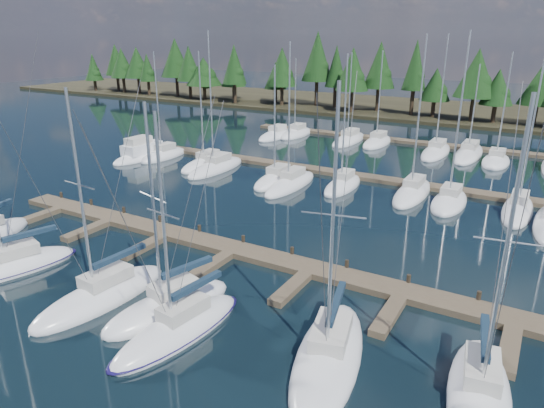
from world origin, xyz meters
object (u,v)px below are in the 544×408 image
Objects in this scene: main_dock at (231,253)px; front_sailboat_6 at (479,394)px; front_sailboat_4 at (179,329)px; front_sailboat_5 at (329,356)px; front_sailboat_1 at (13,266)px; motor_yacht_left at (142,154)px; front_sailboat_3 at (169,306)px; front_sailboat_2 at (102,295)px.

main_dock is 18.34m from front_sailboat_6.
front_sailboat_5 is (7.59, 1.85, -0.00)m from front_sailboat_4.
motor_yacht_left is at bearing 118.25° from front_sailboat_1.
front_sailboat_3 is 36.33m from motor_yacht_left.
front_sailboat_4 is 0.90× the size of front_sailboat_6.
motor_yacht_left is (-28.26, 26.43, 0.21)m from front_sailboat_4.
front_sailboat_5 reaches higher than main_dock.
front_sailboat_6 is at bearing 7.04° from front_sailboat_5.
front_sailboat_4 is at bearing -3.65° from front_sailboat_2.
front_sailboat_6 reaches higher than front_sailboat_3.
front_sailboat_3 reaches higher than main_dock.
front_sailboat_1 reaches higher than front_sailboat_5.
main_dock is 9.55m from front_sailboat_4.
front_sailboat_2 is 13.78m from front_sailboat_5.
front_sailboat_2 is 1.43× the size of motor_yacht_left.
front_sailboat_6 is 1.51× the size of motor_yacht_left.
front_sailboat_4 reaches higher than main_dock.
motor_yacht_left reaches higher than main_dock.
front_sailboat_1 is 14.09m from front_sailboat_4.
main_dock is 3.53× the size of front_sailboat_3.
front_sailboat_5 is at bearing -34.14° from main_dock.
front_sailboat_1 is at bearing -177.60° from front_sailboat_2.
front_sailboat_5 reaches higher than motor_yacht_left.
front_sailboat_3 is at bearing 143.49° from front_sailboat_4.
front_sailboat_3 is (12.18, 1.36, -0.02)m from front_sailboat_1.
front_sailboat_4 is 1.36× the size of motor_yacht_left.
front_sailboat_5 is 43.46m from motor_yacht_left.
front_sailboat_2 is 34.19m from motor_yacht_left.
front_sailboat_2 is 0.95× the size of front_sailboat_6.
front_sailboat_4 is at bearing -36.51° from front_sailboat_3.
front_sailboat_1 reaches higher than front_sailboat_4.
front_sailboat_3 is (4.20, 1.03, 0.00)m from front_sailboat_2.
front_sailboat_5 is at bearing 13.73° from front_sailboat_4.
main_dock is 14.26m from front_sailboat_1.
front_sailboat_2 is at bearing -166.22° from front_sailboat_3.
front_sailboat_2 is 4.32m from front_sailboat_3.
front_sailboat_5 is 1.01× the size of front_sailboat_6.
front_sailboat_4 is (6.12, -0.39, 0.00)m from front_sailboat_2.
front_sailboat_1 reaches higher than main_dock.
front_sailboat_2 is 0.94× the size of front_sailboat_5.
front_sailboat_5 reaches higher than front_sailboat_3.
front_sailboat_6 reaches higher than front_sailboat_2.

